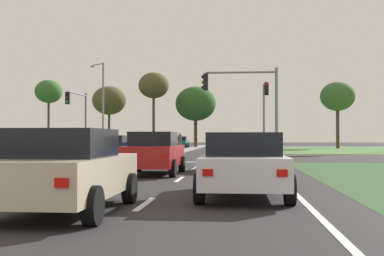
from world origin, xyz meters
name	(u,v)px	position (x,y,z in m)	size (l,w,h in m)	color
ground_plane	(161,157)	(0.00, 30.00, 0.00)	(200.00, 200.00, 0.00)	#282628
median_island_near	(68,179)	(0.00, 11.00, 0.07)	(1.20, 22.00, 0.14)	gray
median_island_far	(193,148)	(0.00, 55.00, 0.07)	(1.20, 36.00, 0.14)	gray
lane_dash_near	(145,204)	(3.50, 5.84, 0.01)	(0.14, 2.00, 0.01)	silver
lane_dash_second	(179,179)	(3.50, 11.84, 0.01)	(0.14, 2.00, 0.01)	silver
lane_dash_third	(195,168)	(3.50, 17.84, 0.01)	(0.14, 2.00, 0.01)	silver
edge_line_right	(281,180)	(6.85, 12.00, 0.01)	(0.14, 24.00, 0.01)	silver
stop_bar_near	(208,162)	(3.80, 23.00, 0.01)	(6.40, 0.50, 0.01)	silver
crosswalk_bar_near	(45,160)	(-6.40, 24.80, 0.01)	(0.70, 2.80, 0.01)	silver
crosswalk_bar_second	(63,160)	(-5.25, 24.80, 0.01)	(0.70, 2.80, 0.01)	silver
crosswalk_bar_third	(81,160)	(-4.10, 24.80, 0.01)	(0.70, 2.80, 0.01)	silver
crosswalk_bar_fourth	(100,160)	(-2.95, 24.80, 0.01)	(0.70, 2.80, 0.01)	silver
crosswalk_bar_fifth	(118,160)	(-1.80, 24.80, 0.01)	(0.70, 2.80, 0.01)	silver
crosswalk_bar_sixth	(137,160)	(-0.65, 24.80, 0.01)	(0.70, 2.80, 0.01)	silver
car_navy_near	(110,145)	(-4.23, 31.97, 0.78)	(4.43, 1.99, 1.53)	#161E47
car_silver_second	(167,143)	(-2.34, 49.21, 0.75)	(2.03, 4.39, 1.47)	#B7B7BC
car_red_third	(154,153)	(2.28, 13.99, 0.81)	(2.01, 4.38, 1.60)	#A31919
car_teal_fourth	(181,142)	(-2.32, 62.01, 0.77)	(1.95, 4.27, 1.51)	#19565B
car_white_fifth	(243,164)	(5.56, 7.27, 0.77)	(2.08, 4.35, 1.50)	silver
car_blue_seventh	(238,152)	(5.45, 16.91, 0.75)	(2.01, 4.60, 1.46)	navy
car_beige_eighth	(64,170)	(2.21, 4.59, 0.79)	(2.10, 4.17, 1.55)	#BCAD8E
traffic_signal_far_left	(79,110)	(-7.60, 34.79, 3.61)	(0.32, 4.83, 5.19)	gray
traffic_signal_near_right	(248,97)	(6.01, 23.40, 3.66)	(4.33, 0.32, 5.32)	gray
traffic_signal_far_right	(265,105)	(7.60, 35.19, 3.97)	(0.32, 4.06, 5.83)	gray
street_lamp_third	(102,101)	(-8.52, 44.86, 5.09)	(1.90, 1.47, 9.11)	gray
pedestrian_at_median	(180,140)	(0.20, 39.69, 1.17)	(0.34, 0.34, 1.70)	#9E8966
treeline_near	(49,92)	(-20.94, 61.69, 7.75)	(3.82, 3.82, 9.44)	#423323
treeline_second	(109,101)	(-11.98, 60.57, 6.38)	(4.59, 4.59, 8.36)	#423323
treeline_third	(154,86)	(-5.15, 56.53, 7.90)	(3.86, 3.86, 9.61)	#423323
treeline_fourth	(196,104)	(-0.06, 59.28, 5.77)	(5.30, 5.30, 8.05)	#423323
treeline_fifth	(338,97)	(17.88, 58.04, 6.46)	(4.28, 4.28, 8.34)	#423323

